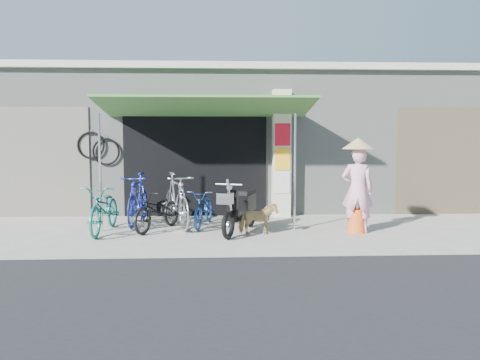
{
  "coord_description": "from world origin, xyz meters",
  "views": [
    {
      "loc": [
        -0.64,
        -8.64,
        1.84
      ],
      "look_at": [
        -0.2,
        1.0,
        1.0
      ],
      "focal_mm": 35.0,
      "sensor_mm": 36.0,
      "label": 1
    }
  ],
  "objects_px": {
    "bike_blue": "(138,199)",
    "moped": "(241,209)",
    "nun": "(357,186)",
    "bike_teal": "(105,209)",
    "street_dog": "(258,219)",
    "bike_silver": "(176,200)",
    "bike_black": "(158,210)",
    "bike_navy": "(204,208)"
  },
  "relations": [
    {
      "from": "nun",
      "to": "bike_silver",
      "type": "bearing_deg",
      "value": 2.91
    },
    {
      "from": "nun",
      "to": "bike_blue",
      "type": "bearing_deg",
      "value": 1.63
    },
    {
      "from": "bike_blue",
      "to": "bike_silver",
      "type": "xyz_separation_m",
      "value": [
        0.85,
        -0.29,
        0.02
      ]
    },
    {
      "from": "bike_teal",
      "to": "street_dog",
      "type": "distance_m",
      "value": 3.03
    },
    {
      "from": "bike_navy",
      "to": "moped",
      "type": "relative_size",
      "value": 0.87
    },
    {
      "from": "moped",
      "to": "bike_navy",
      "type": "bearing_deg",
      "value": 160.44
    },
    {
      "from": "bike_black",
      "to": "moped",
      "type": "height_order",
      "value": "moped"
    },
    {
      "from": "bike_teal",
      "to": "bike_blue",
      "type": "relative_size",
      "value": 0.97
    },
    {
      "from": "bike_blue",
      "to": "bike_silver",
      "type": "relative_size",
      "value": 0.97
    },
    {
      "from": "bike_silver",
      "to": "nun",
      "type": "height_order",
      "value": "nun"
    },
    {
      "from": "bike_teal",
      "to": "nun",
      "type": "xyz_separation_m",
      "value": [
        4.98,
        -0.22,
        0.44
      ]
    },
    {
      "from": "bike_teal",
      "to": "bike_blue",
      "type": "distance_m",
      "value": 0.98
    },
    {
      "from": "bike_navy",
      "to": "street_dog",
      "type": "distance_m",
      "value": 1.42
    },
    {
      "from": "street_dog",
      "to": "bike_blue",
      "type": "bearing_deg",
      "value": 50.08
    },
    {
      "from": "bike_black",
      "to": "moped",
      "type": "distance_m",
      "value": 1.69
    },
    {
      "from": "bike_silver",
      "to": "moped",
      "type": "distance_m",
      "value": 1.49
    },
    {
      "from": "bike_black",
      "to": "nun",
      "type": "height_order",
      "value": "nun"
    },
    {
      "from": "nun",
      "to": "street_dog",
      "type": "bearing_deg",
      "value": 19.49
    },
    {
      "from": "bike_blue",
      "to": "moped",
      "type": "distance_m",
      "value": 2.37
    },
    {
      "from": "bike_silver",
      "to": "moped",
      "type": "height_order",
      "value": "bike_silver"
    },
    {
      "from": "bike_blue",
      "to": "street_dog",
      "type": "height_order",
      "value": "bike_blue"
    },
    {
      "from": "street_dog",
      "to": "bike_teal",
      "type": "bearing_deg",
      "value": 68.89
    },
    {
      "from": "bike_blue",
      "to": "street_dog",
      "type": "xyz_separation_m",
      "value": [
        2.49,
        -1.21,
        -0.25
      ]
    },
    {
      "from": "bike_teal",
      "to": "bike_black",
      "type": "bearing_deg",
      "value": 11.91
    },
    {
      "from": "bike_silver",
      "to": "bike_navy",
      "type": "relative_size",
      "value": 1.27
    },
    {
      "from": "bike_teal",
      "to": "moped",
      "type": "distance_m",
      "value": 2.69
    },
    {
      "from": "bike_navy",
      "to": "bike_teal",
      "type": "bearing_deg",
      "value": -152.6
    },
    {
      "from": "bike_silver",
      "to": "moped",
      "type": "xyz_separation_m",
      "value": [
        1.33,
        -0.66,
        -0.1
      ]
    },
    {
      "from": "bike_black",
      "to": "bike_navy",
      "type": "xyz_separation_m",
      "value": [
        0.92,
        0.39,
        -0.02
      ]
    },
    {
      "from": "bike_teal",
      "to": "bike_blue",
      "type": "bearing_deg",
      "value": 60.66
    },
    {
      "from": "bike_blue",
      "to": "bike_black",
      "type": "height_order",
      "value": "bike_blue"
    },
    {
      "from": "bike_blue",
      "to": "bike_black",
      "type": "distance_m",
      "value": 0.85
    },
    {
      "from": "bike_blue",
      "to": "bike_navy",
      "type": "xyz_separation_m",
      "value": [
        1.43,
        -0.27,
        -0.16
      ]
    },
    {
      "from": "bike_teal",
      "to": "bike_blue",
      "type": "height_order",
      "value": "bike_blue"
    },
    {
      "from": "bike_teal",
      "to": "bike_silver",
      "type": "relative_size",
      "value": 0.95
    },
    {
      "from": "bike_blue",
      "to": "moped",
      "type": "height_order",
      "value": "bike_blue"
    },
    {
      "from": "bike_silver",
      "to": "moped",
      "type": "relative_size",
      "value": 1.1
    },
    {
      "from": "street_dog",
      "to": "moped",
      "type": "bearing_deg",
      "value": 35.61
    },
    {
      "from": "bike_teal",
      "to": "bike_navy",
      "type": "xyz_separation_m",
      "value": [
        1.94,
        0.57,
        -0.08
      ]
    },
    {
      "from": "bike_silver",
      "to": "bike_navy",
      "type": "height_order",
      "value": "bike_silver"
    },
    {
      "from": "bike_silver",
      "to": "street_dog",
      "type": "xyz_separation_m",
      "value": [
        1.65,
        -0.93,
        -0.27
      ]
    },
    {
      "from": "nun",
      "to": "bike_teal",
      "type": "bearing_deg",
      "value": 12.42
    }
  ]
}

